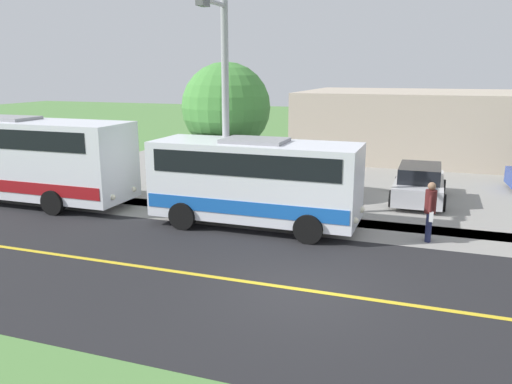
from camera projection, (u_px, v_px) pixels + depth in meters
The scene contains 12 objects.
ground_plane at pixel (300, 290), 12.07m from camera, with size 120.00×120.00×0.00m, color #548442.
road_surface at pixel (300, 289), 12.07m from camera, with size 8.00×100.00×0.01m, color black.
sidewalk at pixel (340, 227), 16.84m from camera, with size 2.40×100.00×0.01m, color gray.
parking_lot_surface at pixel (438, 188), 22.47m from camera, with size 14.00×36.00×0.01m, color gray.
road_centre_line at pixel (300, 289), 12.07m from camera, with size 0.16×100.00×0.00m, color gold.
shuttle_bus_front at pixel (255, 179), 16.66m from camera, with size 2.56×6.86×2.92m.
pedestrian_with_bags at pixel (430, 209), 15.30m from camera, with size 0.72×0.34×1.82m.
pedestrian_waiting at pixel (351, 198), 17.05m from camera, with size 0.72×0.34×1.69m.
street_light_pole at pixel (224, 103), 16.88m from camera, with size 1.97×0.24×7.21m.
parked_car_near at pixel (419, 184), 20.13m from camera, with size 4.40×2.02×1.45m.
tree_curbside at pixel (226, 108), 19.61m from camera, with size 3.40×3.40×5.37m.
commercial_building at pixel (457, 125), 30.00m from camera, with size 10.00×17.76×3.84m, color #B7A893.
Camera 1 is at (10.91, 2.76, 5.04)m, focal length 35.91 mm.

